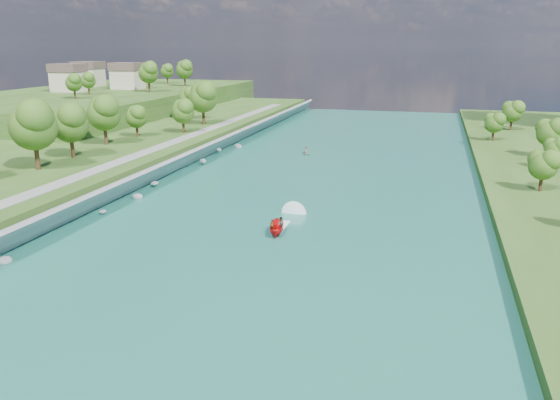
% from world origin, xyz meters
% --- Properties ---
extents(ground, '(260.00, 260.00, 0.00)m').
position_xyz_m(ground, '(0.00, 0.00, 0.00)').
color(ground, '#2D5119').
rests_on(ground, ground).
extents(river_water, '(55.00, 240.00, 0.10)m').
position_xyz_m(river_water, '(0.00, 20.00, 0.05)').
color(river_water, '#196153').
rests_on(river_water, ground).
extents(berm_west, '(45.00, 240.00, 3.50)m').
position_xyz_m(berm_west, '(-50.00, 20.00, 1.75)').
color(berm_west, '#2D5119').
rests_on(berm_west, ground).
extents(ridge_west, '(60.00, 120.00, 9.00)m').
position_xyz_m(ridge_west, '(-82.50, 95.00, 4.50)').
color(ridge_west, '#2D5119').
rests_on(ridge_west, ground).
extents(riprap_bank, '(4.34, 236.00, 4.37)m').
position_xyz_m(riprap_bank, '(-25.83, 19.15, 1.78)').
color(riprap_bank, slate).
rests_on(riprap_bank, ground).
extents(riverside_path, '(3.00, 200.00, 0.10)m').
position_xyz_m(riverside_path, '(-32.50, 20.00, 3.55)').
color(riverside_path, gray).
rests_on(riverside_path, berm_west).
extents(ridge_houses, '(29.50, 29.50, 8.40)m').
position_xyz_m(ridge_houses, '(-88.67, 100.00, 13.31)').
color(ridge_houses, beige).
rests_on(ridge_houses, ridge_west).
extents(trees_west, '(15.90, 149.21, 13.27)m').
position_xyz_m(trees_west, '(-41.58, 11.34, 9.06)').
color(trees_west, '#2B5316').
rests_on(trees_west, berm_west).
extents(trees_ridge, '(22.89, 65.85, 10.80)m').
position_xyz_m(trees_ridge, '(-72.06, 102.42, 13.81)').
color(trees_ridge, '#2B5316').
rests_on(trees_ridge, ridge_west).
extents(motorboat, '(3.60, 19.07, 2.11)m').
position_xyz_m(motorboat, '(1.15, 3.92, 0.83)').
color(motorboat, red).
rests_on(motorboat, river_water).
extents(raft, '(3.15, 3.49, 1.66)m').
position_xyz_m(raft, '(-6.97, 53.96, 0.47)').
color(raft, gray).
rests_on(raft, river_water).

